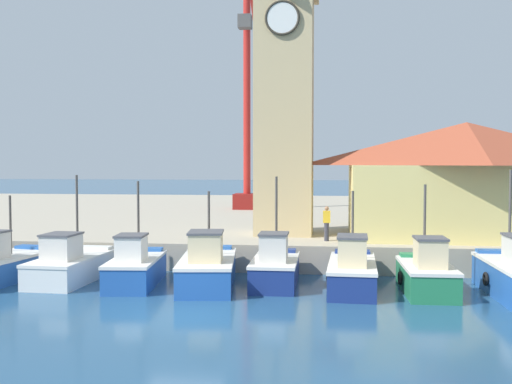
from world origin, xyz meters
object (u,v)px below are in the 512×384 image
at_px(fishing_boat_right_inner, 352,271).
at_px(dock_worker_near_tower, 327,223).
at_px(fishing_boat_mid_right, 275,267).
at_px(warehouse_right, 466,178).
at_px(fishing_boat_center, 208,267).
at_px(port_crane_near, 247,121).
at_px(clock_tower, 285,76).
at_px(fishing_boat_right_outer, 427,274).
at_px(fishing_boat_mid_left, 135,267).
at_px(fishing_boat_left_outer, 0,264).
at_px(fishing_boat_left_inner, 70,265).

bearing_deg(fishing_boat_right_inner, dock_worker_near_tower, 102.05).
bearing_deg(fishing_boat_mid_right, warehouse_right, 38.21).
bearing_deg(dock_worker_near_tower, fishing_boat_mid_right, -114.33).
relative_size(fishing_boat_center, port_crane_near, 0.28).
distance_m(fishing_boat_mid_right, fishing_boat_right_inner, 3.04).
bearing_deg(dock_worker_near_tower, clock_tower, 131.46).
bearing_deg(fishing_boat_right_outer, fishing_boat_center, 179.29).
distance_m(fishing_boat_right_inner, fishing_boat_right_outer, 2.77).
distance_m(fishing_boat_center, warehouse_right, 14.01).
xyz_separation_m(fishing_boat_center, dock_worker_near_tower, (4.62, 4.98, 1.32)).
distance_m(fishing_boat_mid_left, fishing_boat_right_outer, 11.30).
distance_m(fishing_boat_left_outer, port_crane_near, 26.07).
bearing_deg(fishing_boat_mid_right, fishing_boat_center, -167.97).
relative_size(fishing_boat_left_inner, warehouse_right, 0.42).
xyz_separation_m(fishing_boat_left_inner, clock_tower, (8.27, 7.10, 8.58)).
height_order(fishing_boat_left_inner, fishing_boat_right_outer, fishing_boat_left_inner).
xyz_separation_m(fishing_boat_mid_left, fishing_boat_right_inner, (8.55, 0.27, 0.00)).
bearing_deg(dock_worker_near_tower, fishing_boat_center, -132.84).
relative_size(fishing_boat_left_inner, fishing_boat_mid_left, 1.08).
distance_m(fishing_boat_left_outer, dock_worker_near_tower, 14.29).
relative_size(fishing_boat_left_outer, fishing_boat_mid_right, 1.22).
relative_size(fishing_boat_center, fishing_boat_mid_right, 1.25).
xyz_separation_m(fishing_boat_mid_right, port_crane_near, (-4.39, 23.34, 7.44)).
relative_size(fishing_boat_mid_right, fishing_boat_right_inner, 0.85).
bearing_deg(fishing_boat_center, fishing_boat_left_outer, -179.25).
distance_m(fishing_boat_center, fishing_boat_right_outer, 8.39).
xyz_separation_m(fishing_boat_left_outer, clock_tower, (11.11, 7.55, 8.56)).
bearing_deg(port_crane_near, fishing_boat_left_inner, -99.77).
bearing_deg(fishing_boat_left_outer, fishing_boat_mid_left, 0.30).
distance_m(fishing_boat_left_inner, dock_worker_near_tower, 11.52).
height_order(fishing_boat_center, clock_tower, clock_tower).
bearing_deg(fishing_boat_right_inner, fishing_boat_left_outer, -178.78).
relative_size(warehouse_right, dock_worker_near_tower, 7.16).
bearing_deg(fishing_boat_mid_left, clock_tower, 54.55).
distance_m(fishing_boat_right_inner, clock_tower, 11.66).
relative_size(port_crane_near, dock_worker_near_tower, 12.16).
distance_m(fishing_boat_mid_right, port_crane_near, 24.89).
bearing_deg(fishing_boat_right_outer, fishing_boat_left_inner, 178.21).
bearing_deg(fishing_boat_right_outer, port_crane_near, 112.95).
relative_size(fishing_boat_left_outer, fishing_boat_left_inner, 1.09).
distance_m(fishing_boat_right_inner, warehouse_right, 9.86).
xyz_separation_m(fishing_boat_left_inner, warehouse_right, (17.21, 7.11, 3.42)).
xyz_separation_m(fishing_boat_mid_right, dock_worker_near_tower, (2.00, 4.42, 1.36)).
distance_m(fishing_boat_left_inner, clock_tower, 13.87).
distance_m(fishing_boat_left_inner, fishing_boat_mid_right, 8.45).
xyz_separation_m(fishing_boat_right_inner, clock_tower, (-3.20, 7.25, 8.55)).
height_order(fishing_boat_mid_right, fishing_boat_right_outer, fishing_boat_mid_right).
height_order(fishing_boat_center, port_crane_near, port_crane_near).
bearing_deg(fishing_boat_center, clock_tower, 71.82).
relative_size(fishing_boat_mid_left, fishing_boat_center, 0.83).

